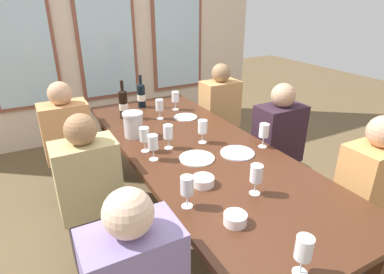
{
  "coord_description": "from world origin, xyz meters",
  "views": [
    {
      "loc": [
        -1.0,
        -1.78,
        1.73
      ],
      "look_at": [
        0.0,
        0.08,
        0.79
      ],
      "focal_mm": 30.03,
      "sensor_mm": 36.0,
      "label": 1
    }
  ],
  "objects_px": {
    "seated_person_1": "(219,119)",
    "wine_glass_3": "(159,105)",
    "white_plate_2": "(186,117)",
    "wine_glass_7": "(144,136)",
    "seated_person_0": "(69,149)",
    "wine_glass_0": "(187,187)",
    "seated_person_2": "(91,200)",
    "wine_glass_2": "(256,175)",
    "metal_pitcher": "(133,124)",
    "wine_glass_4": "(168,133)",
    "wine_glass_6": "(175,97)",
    "seated_person_5": "(365,203)",
    "tasting_bowl_0": "(203,181)",
    "tasting_bowl_1": "(235,219)",
    "seated_person_3": "(276,152)",
    "white_plate_1": "(197,158)",
    "wine_glass_8": "(153,143)",
    "wine_bottle_0": "(141,95)",
    "white_plate_0": "(237,153)",
    "wine_glass_5": "(203,127)",
    "wine_bottle_1": "(123,104)",
    "dining_table": "(197,156)",
    "wine_glass_9": "(304,249)",
    "wine_glass_1": "(264,131)"
  },
  "relations": [
    {
      "from": "seated_person_1",
      "to": "wine_glass_3",
      "type": "bearing_deg",
      "value": -163.7
    },
    {
      "from": "wine_glass_7",
      "to": "seated_person_0",
      "type": "relative_size",
      "value": 0.16
    },
    {
      "from": "wine_glass_0",
      "to": "seated_person_2",
      "type": "xyz_separation_m",
      "value": [
        -0.38,
        0.61,
        -0.33
      ]
    },
    {
      "from": "wine_glass_6",
      "to": "wine_glass_7",
      "type": "height_order",
      "value": "same"
    },
    {
      "from": "dining_table",
      "to": "white_plate_1",
      "type": "bearing_deg",
      "value": -120.65
    },
    {
      "from": "wine_bottle_1",
      "to": "wine_glass_6",
      "type": "xyz_separation_m",
      "value": [
        0.49,
        -0.01,
        -0.01
      ]
    },
    {
      "from": "seated_person_2",
      "to": "seated_person_3",
      "type": "relative_size",
      "value": 1.0
    },
    {
      "from": "wine_bottle_0",
      "to": "wine_glass_4",
      "type": "relative_size",
      "value": 1.78
    },
    {
      "from": "dining_table",
      "to": "wine_glass_0",
      "type": "relative_size",
      "value": 14.49
    },
    {
      "from": "white_plate_1",
      "to": "seated_person_0",
      "type": "relative_size",
      "value": 0.21
    },
    {
      "from": "metal_pitcher",
      "to": "wine_glass_4",
      "type": "height_order",
      "value": "metal_pitcher"
    },
    {
      "from": "wine_bottle_1",
      "to": "wine_glass_9",
      "type": "height_order",
      "value": "wine_bottle_1"
    },
    {
      "from": "wine_glass_2",
      "to": "wine_glass_8",
      "type": "distance_m",
      "value": 0.71
    },
    {
      "from": "tasting_bowl_0",
      "to": "wine_glass_3",
      "type": "relative_size",
      "value": 0.73
    },
    {
      "from": "wine_glass_0",
      "to": "wine_glass_5",
      "type": "bearing_deg",
      "value": 54.29
    },
    {
      "from": "wine_glass_0",
      "to": "wine_glass_2",
      "type": "xyz_separation_m",
      "value": [
        0.38,
        -0.07,
        -0.0
      ]
    },
    {
      "from": "wine_bottle_1",
      "to": "tasting_bowl_0",
      "type": "height_order",
      "value": "wine_bottle_1"
    },
    {
      "from": "tasting_bowl_0",
      "to": "wine_glass_0",
      "type": "bearing_deg",
      "value": -141.55
    },
    {
      "from": "white_plate_2",
      "to": "seated_person_2",
      "type": "height_order",
      "value": "seated_person_2"
    },
    {
      "from": "wine_glass_2",
      "to": "white_plate_2",
      "type": "bearing_deg",
      "value": 80.45
    },
    {
      "from": "wine_glass_3",
      "to": "seated_person_1",
      "type": "xyz_separation_m",
      "value": [
        0.77,
        0.22,
        -0.34
      ]
    },
    {
      "from": "seated_person_2",
      "to": "wine_bottle_0",
      "type": "bearing_deg",
      "value": 54.0
    },
    {
      "from": "wine_glass_9",
      "to": "tasting_bowl_0",
      "type": "bearing_deg",
      "value": 91.05
    },
    {
      "from": "wine_bottle_1",
      "to": "wine_glass_4",
      "type": "relative_size",
      "value": 1.92
    },
    {
      "from": "wine_glass_2",
      "to": "metal_pitcher",
      "type": "bearing_deg",
      "value": 107.09
    },
    {
      "from": "wine_glass_8",
      "to": "seated_person_2",
      "type": "height_order",
      "value": "seated_person_2"
    },
    {
      "from": "seated_person_5",
      "to": "wine_glass_7",
      "type": "bearing_deg",
      "value": 139.54
    },
    {
      "from": "seated_person_0",
      "to": "metal_pitcher",
      "type": "bearing_deg",
      "value": -47.72
    },
    {
      "from": "dining_table",
      "to": "wine_glass_2",
      "type": "xyz_separation_m",
      "value": [
        -0.01,
        -0.65,
        0.18
      ]
    },
    {
      "from": "wine_glass_4",
      "to": "wine_glass_5",
      "type": "xyz_separation_m",
      "value": [
        0.26,
        -0.03,
        0.0
      ]
    },
    {
      "from": "seated_person_1",
      "to": "seated_person_2",
      "type": "xyz_separation_m",
      "value": [
        -1.52,
        -0.85,
        0.0
      ]
    },
    {
      "from": "tasting_bowl_0",
      "to": "wine_glass_3",
      "type": "distance_m",
      "value": 1.12
    },
    {
      "from": "white_plate_1",
      "to": "wine_glass_5",
      "type": "distance_m",
      "value": 0.28
    },
    {
      "from": "wine_glass_1",
      "to": "seated_person_2",
      "type": "xyz_separation_m",
      "value": [
        -1.17,
        0.24,
        -0.34
      ]
    },
    {
      "from": "metal_pitcher",
      "to": "wine_glass_0",
      "type": "bearing_deg",
      "value": -93.13
    },
    {
      "from": "wine_glass_6",
      "to": "seated_person_0",
      "type": "xyz_separation_m",
      "value": [
        -0.98,
        0.07,
        -0.34
      ]
    },
    {
      "from": "white_plate_2",
      "to": "wine_glass_3",
      "type": "relative_size",
      "value": 1.17
    },
    {
      "from": "tasting_bowl_0",
      "to": "wine_glass_1",
      "type": "distance_m",
      "value": 0.67
    },
    {
      "from": "seated_person_2",
      "to": "wine_glass_3",
      "type": "bearing_deg",
      "value": 39.55
    },
    {
      "from": "white_plate_0",
      "to": "metal_pitcher",
      "type": "height_order",
      "value": "metal_pitcher"
    },
    {
      "from": "wine_glass_8",
      "to": "seated_person_0",
      "type": "height_order",
      "value": "seated_person_0"
    },
    {
      "from": "tasting_bowl_1",
      "to": "seated_person_3",
      "type": "bearing_deg",
      "value": 38.62
    },
    {
      "from": "wine_glass_9",
      "to": "white_plate_0",
      "type": "bearing_deg",
      "value": 67.86
    },
    {
      "from": "white_plate_2",
      "to": "wine_glass_7",
      "type": "relative_size",
      "value": 1.17
    },
    {
      "from": "wine_glass_2",
      "to": "wine_glass_7",
      "type": "distance_m",
      "value": 0.84
    },
    {
      "from": "wine_glass_6",
      "to": "seated_person_5",
      "type": "xyz_separation_m",
      "value": [
        0.54,
        -1.63,
        -0.34
      ]
    },
    {
      "from": "tasting_bowl_1",
      "to": "wine_bottle_1",
      "type": "bearing_deg",
      "value": 90.98
    },
    {
      "from": "wine_bottle_0",
      "to": "wine_glass_0",
      "type": "relative_size",
      "value": 1.78
    },
    {
      "from": "wine_glass_3",
      "to": "wine_glass_7",
      "type": "xyz_separation_m",
      "value": [
        -0.34,
        -0.54,
        -0.0
      ]
    },
    {
      "from": "wine_glass_0",
      "to": "seated_person_2",
      "type": "distance_m",
      "value": 0.79
    }
  ]
}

